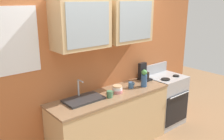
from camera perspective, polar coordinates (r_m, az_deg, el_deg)
back_wall_unit at (r=3.66m, az=-3.18°, el=4.29°), size 4.45×0.47×2.72m
counter at (r=3.81m, az=-0.21°, el=-11.85°), size 1.94×0.59×0.91m
stove_range at (r=4.65m, az=12.10°, el=-6.74°), size 0.66×0.61×1.09m
sink_faucet at (r=3.41m, az=-6.62°, el=-6.69°), size 0.54×0.31×0.28m
bowl_stack at (r=3.64m, az=1.23°, el=-4.46°), size 0.16×0.16×0.11m
vase at (r=3.90m, az=7.43°, el=-1.94°), size 0.10×0.10×0.28m
cup_near_sink at (r=3.47m, az=-0.52°, el=-5.61°), size 0.12×0.08×0.10m
cup_near_bowls at (r=3.85m, az=4.46°, el=-3.48°), size 0.12×0.08×0.09m
coffee_maker at (r=4.23m, az=7.42°, el=-0.83°), size 0.17×0.20×0.29m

